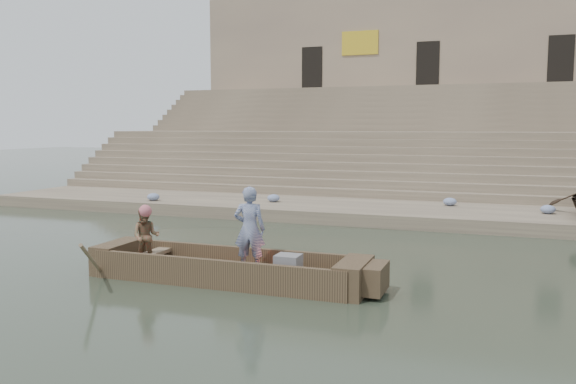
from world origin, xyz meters
The scene contains 12 objects.
ground centered at (0.00, 0.00, 0.00)m, with size 120.00×120.00×0.00m, color #2C3729.
lower_landing centered at (0.00, 8.00, 0.20)m, with size 32.00×4.00×0.40m, color gray.
mid_landing centered at (0.00, 15.50, 1.40)m, with size 32.00×3.00×2.80m, color gray.
upper_landing centered at (0.00, 22.50, 2.60)m, with size 32.00×3.00×5.20m, color gray.
ghat_steps centered at (0.00, 17.19, 1.80)m, with size 32.00×11.00×5.20m.
building_wall centered at (0.00, 26.50, 5.60)m, with size 32.00×5.07×11.20m.
main_rowboat centered at (-2.76, -0.98, 0.11)m, with size 5.00×1.30×0.22m, color brown.
rowboat_trim centered at (-2.55, -0.99, 0.31)m, with size 6.04×2.63×1.83m.
standing_man centered at (-2.30, -0.93, 1.05)m, with size 0.61×0.40×1.67m, color navy.
rowing_man centered at (-4.52, -1.12, 0.80)m, with size 0.57×0.44×1.16m, color #267346.
television centered at (-1.49, -0.98, 0.42)m, with size 0.46×0.42×0.40m.
cloth_bundles centered at (-0.55, 7.90, 0.53)m, with size 17.51×2.66×0.26m.
Camera 1 is at (2.25, -11.26, 3.03)m, focal length 36.79 mm.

